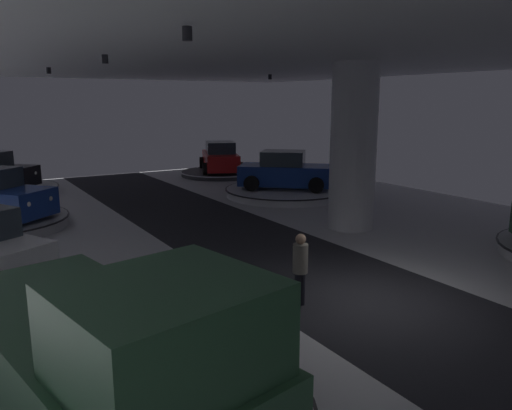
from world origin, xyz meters
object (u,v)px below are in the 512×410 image
object	(u,v)px
display_platform_far_right	(286,191)
display_car_far_right	(286,172)
visitor_walking_near	(300,265)
column_right	(353,147)
display_platform_deep_right	(220,173)
pickup_truck_near_left	(105,361)
display_car_deep_right	(220,158)

from	to	relation	value
display_platform_far_right	display_car_far_right	size ratio (longest dim) A/B	1.29
visitor_walking_near	column_right	bearing A→B (deg)	39.31
visitor_walking_near	display_platform_far_right	bearing A→B (deg)	56.31
column_right	visitor_walking_near	world-z (taller)	column_right
display_platform_deep_right	pickup_truck_near_left	bearing A→B (deg)	-120.94
pickup_truck_near_left	display_platform_deep_right	bearing A→B (deg)	59.06
visitor_walking_near	display_platform_deep_right	bearing A→B (deg)	67.39
display_platform_far_right	display_car_deep_right	bearing A→B (deg)	87.18
column_right	display_car_deep_right	size ratio (longest dim) A/B	1.20
pickup_truck_near_left	visitor_walking_near	xyz separation A→B (m)	(4.69, 2.44, -0.36)
display_car_far_right	pickup_truck_near_left	size ratio (longest dim) A/B	0.77
display_car_deep_right	visitor_walking_near	xyz separation A→B (m)	(-7.34, -17.61, -0.12)
display_car_deep_right	pickup_truck_near_left	bearing A→B (deg)	-120.95
display_platform_deep_right	visitor_walking_near	bearing A→B (deg)	-112.61
display_platform_deep_right	display_platform_far_right	bearing A→B (deg)	-92.90
display_platform_deep_right	display_car_far_right	bearing A→B (deg)	-93.10
display_platform_far_right	visitor_walking_near	world-z (taller)	visitor_walking_near
column_right	display_platform_far_right	size ratio (longest dim) A/B	0.99
column_right	display_car_deep_right	world-z (taller)	column_right
display_platform_far_right	display_car_deep_right	size ratio (longest dim) A/B	1.22
display_car_deep_right	visitor_walking_near	bearing A→B (deg)	-112.61
display_car_far_right	display_platform_deep_right	distance (m)	7.22
pickup_truck_near_left	display_car_deep_right	xyz separation A→B (m)	(12.03, 20.06, -0.23)
display_car_far_right	display_car_deep_right	size ratio (longest dim) A/B	0.95
display_car_far_right	display_car_deep_right	world-z (taller)	display_car_far_right
display_platform_far_right	display_car_far_right	bearing A→B (deg)	138.31
column_right	display_platform_far_right	distance (m)	6.68
pickup_truck_near_left	display_platform_deep_right	xyz separation A→B (m)	(12.04, 20.09, -1.11)
visitor_walking_near	pickup_truck_near_left	bearing A→B (deg)	-152.49
column_right	display_platform_far_right	world-z (taller)	column_right
display_car_far_right	visitor_walking_near	bearing A→B (deg)	-123.55
display_platform_deep_right	visitor_walking_near	world-z (taller)	visitor_walking_near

